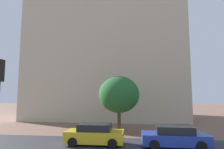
# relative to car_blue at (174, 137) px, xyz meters

# --- Properties ---
(ground_plane) EXTENTS (120.00, 120.00, 0.00)m
(ground_plane) POSITION_rel_car_blue_xyz_m (-4.19, 1.08, -0.69)
(ground_plane) COLOR brown
(landmark_building) EXTENTS (22.84, 13.52, 33.29)m
(landmark_building) POSITION_rel_car_blue_xyz_m (-7.31, 16.37, 10.19)
(landmark_building) COLOR beige
(landmark_building) RESTS_ON ground_plane
(car_blue) EXTENTS (4.45, 2.03, 1.43)m
(car_blue) POSITION_rel_car_blue_xyz_m (0.00, 0.00, 0.00)
(car_blue) COLOR #23389E
(car_blue) RESTS_ON ground_plane
(car_yellow) EXTENTS (4.19, 1.92, 1.47)m
(car_yellow) POSITION_rel_car_blue_xyz_m (-5.61, -0.00, 0.02)
(car_yellow) COLOR gold
(car_yellow) RESTS_ON ground_plane
(tree_curb_far) EXTENTS (3.89, 3.89, 5.36)m
(tree_curb_far) POSITION_rel_car_blue_xyz_m (-4.17, 4.26, 2.91)
(tree_curb_far) COLOR #4C3823
(tree_curb_far) RESTS_ON ground_plane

